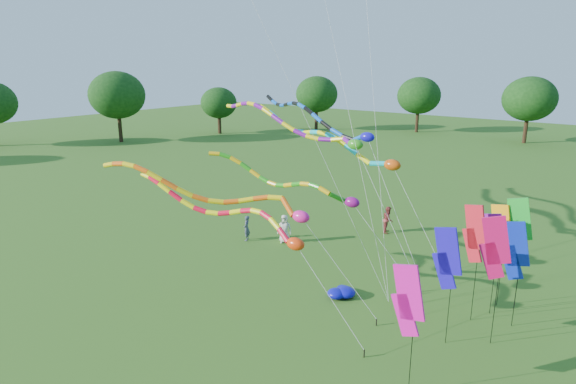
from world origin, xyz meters
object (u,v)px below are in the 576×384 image
Objects in this scene: tube_kite_red at (237,217)px; person_a at (284,229)px; person_c at (388,219)px; blue_nylon_heap at (341,294)px; person_b at (247,228)px; tube_kite_orange at (224,195)px.

person_a is at bearing 112.81° from tube_kite_red.
blue_nylon_heap is at bearing 173.85° from person_c.
person_a is 2.29m from person_b.
tube_kite_orange is at bearing 5.29° from person_b.
tube_kite_red is 7.34× the size of person_b.
tube_kite_orange is 8.36m from person_a.
blue_nylon_heap is 9.53m from person_c.
tube_kite_orange reaches higher than blue_nylon_heap.
person_b is (-5.22, 6.27, -3.41)m from tube_kite_red.
tube_kite_red is 8.95× the size of blue_nylon_heap.
person_c is (4.09, 5.32, -0.01)m from person_a.
blue_nylon_heap is 0.74× the size of person_a.
person_b is 8.86m from person_c.
person_c is at bearing 85.31° from tube_kite_red.
tube_kite_red is 13.16m from person_c.
tube_kite_red is at bearing 10.14° from person_b.
tube_kite_red is 0.93× the size of tube_kite_orange.
tube_kite_red is 6.64× the size of person_a.
tube_kite_orange reaches higher than person_c.
tube_kite_orange reaches higher than person_a.
tube_kite_orange is 7.27× the size of person_c.
tube_kite_orange is 9.65× the size of blue_nylon_heap.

